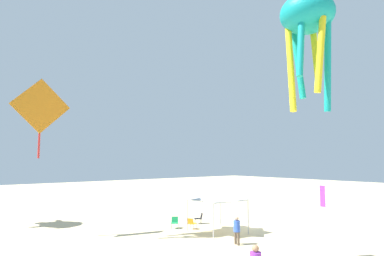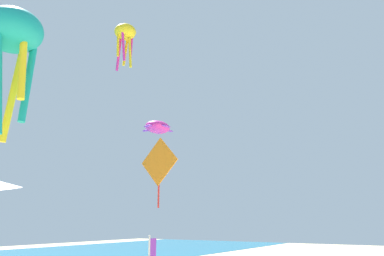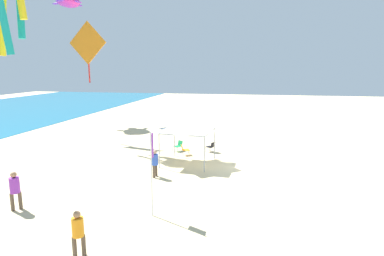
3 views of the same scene
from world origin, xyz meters
name	(u,v)px [view 3 (image 3 of 3)]	position (x,y,z in m)	size (l,w,h in m)	color
ground	(244,169)	(0.00, 0.00, -0.05)	(120.00, 120.00, 0.10)	beige
canopy_tent	(188,128)	(0.43, 3.81, 2.49)	(3.39, 3.36, 2.77)	#B7B7BC
folding_chair_near_cooler	(211,146)	(3.72, 2.66, 0.47)	(0.76, 0.80, 0.82)	black
folding_chair_left_of_tent	(184,149)	(2.43, 4.53, 0.47)	(0.71, 0.77, 0.82)	black
folding_chair_right_of_tent	(179,145)	(3.52, 5.23, 0.47)	(0.81, 0.79, 0.82)	black
banner_flag	(152,166)	(-7.69, 3.75, 2.30)	(0.36, 0.06, 3.82)	silver
person_kite_handler	(155,161)	(-2.76, 5.19, 0.98)	(0.44, 0.40, 1.67)	brown
person_far_stroller	(15,188)	(-8.37, 10.11, 1.08)	(0.44, 0.44, 1.84)	brown
person_near_umbrella	(78,230)	(-11.25, 5.26, 1.00)	(0.40, 0.41, 1.70)	brown
kite_diamond_orange	(88,45)	(6.58, 14.21, 8.49)	(0.51, 3.77, 5.41)	orange
kite_turtle_magenta	(68,2)	(15.37, 21.14, 14.04)	(4.35, 4.34, 1.44)	#E02D9E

